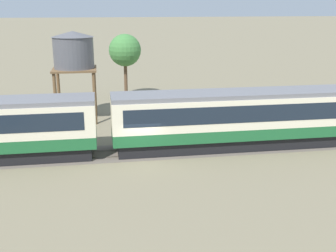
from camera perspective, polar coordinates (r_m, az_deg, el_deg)
The scene contains 4 objects.
ground_plane at distance 28.44m, azimuth -3.50°, elevation -4.52°, with size 600.00×600.00×0.00m, color #7A7056.
passenger_train at distance 28.98m, azimuth -8.18°, elevation 0.50°, with size 74.19×3.15×4.12m.
water_tower at distance 37.60m, azimuth -12.68°, elevation 9.73°, with size 3.75×3.75×7.83m.
yard_tree_0 at distance 45.95m, azimuth -5.85°, elevation 10.13°, with size 3.44×3.44×6.98m.
Camera 1 is at (-2.59, -26.46, 10.09)m, focal length 45.00 mm.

